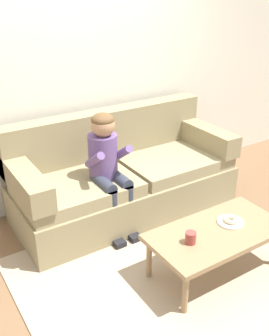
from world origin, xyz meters
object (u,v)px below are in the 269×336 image
(toy_controller, at_px, (232,224))
(person_child, at_px, (107,162))
(coffee_table, at_px, (217,235))
(couch, at_px, (123,178))
(mug, at_px, (191,238))
(donut, at_px, (231,219))

(toy_controller, bearing_deg, person_child, 119.98)
(toy_controller, bearing_deg, coffee_table, -174.43)
(couch, bearing_deg, coffee_table, -84.56)
(mug, bearing_deg, toy_controller, 24.25)
(toy_controller, bearing_deg, couch, 102.39)
(mug, bearing_deg, coffee_table, 1.45)
(donut, height_order, mug, mug)
(coffee_table, xyz_separation_m, person_child, (-0.40, 1.00, 0.32))
(couch, relative_size, coffee_table, 2.00)
(donut, bearing_deg, toy_controller, 40.07)
(coffee_table, height_order, person_child, person_child)
(couch, distance_m, mug, 1.23)
(donut, bearing_deg, couch, 103.10)
(coffee_table, height_order, mug, mug)
(donut, bearing_deg, mug, -175.82)
(coffee_table, relative_size, mug, 11.96)
(coffee_table, xyz_separation_m, toy_controller, (0.58, 0.38, -0.32))
(person_child, relative_size, toy_controller, 4.87)
(person_child, bearing_deg, coffee_table, -68.38)
(couch, bearing_deg, mug, -97.44)
(couch, height_order, donut, couch)
(donut, xyz_separation_m, toy_controller, (0.42, 0.35, -0.39))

